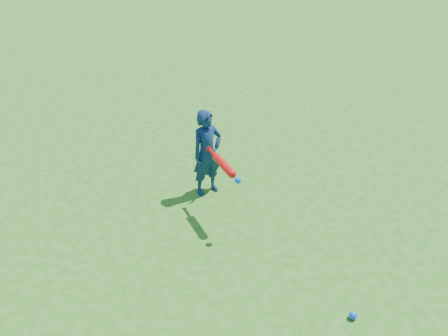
# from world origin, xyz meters

# --- Properties ---
(ground) EXTENTS (80.00, 80.00, 0.00)m
(ground) POSITION_xyz_m (0.00, 0.00, 0.00)
(ground) COLOR #266718
(ground) RESTS_ON ground
(child) EXTENTS (0.38, 0.47, 1.13)m
(child) POSITION_xyz_m (-0.38, -0.51, 0.57)
(child) COLOR #10254A
(child) RESTS_ON ground
(ground_ball_blue) EXTENTS (0.08, 0.08, 0.08)m
(ground_ball_blue) POSITION_xyz_m (2.06, -1.34, 0.04)
(ground_ball_blue) COLOR blue
(ground_ball_blue) RESTS_ON ground
(bat_swing) EXTENTS (0.76, 0.42, 0.09)m
(bat_swing) POSITION_xyz_m (0.17, -0.85, 0.72)
(bat_swing) COLOR red
(bat_swing) RESTS_ON ground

